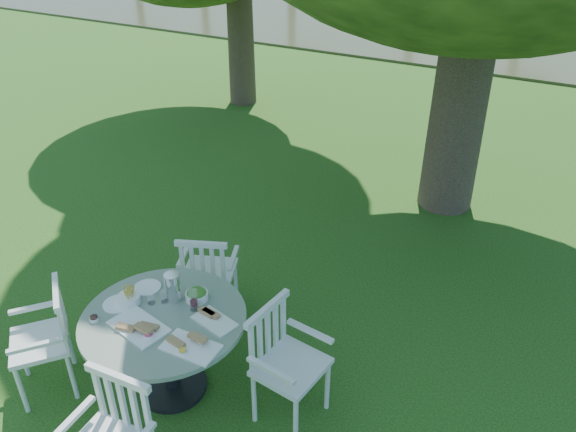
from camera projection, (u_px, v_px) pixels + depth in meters
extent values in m
plane|color=#13390B|center=(278.00, 297.00, 5.67)|extent=(140.00, 140.00, 0.00)
cylinder|color=black|center=(173.00, 386.00, 4.63)|extent=(0.56, 0.56, 0.04)
cylinder|color=black|center=(169.00, 354.00, 4.45)|extent=(0.12, 0.12, 0.68)
cylinder|color=slate|center=(163.00, 319.00, 4.27)|extent=(1.27, 1.27, 0.04)
cylinder|color=silver|center=(296.00, 423.00, 4.05)|extent=(0.04, 0.04, 0.48)
cylinder|color=silver|center=(327.00, 386.00, 4.35)|extent=(0.04, 0.04, 0.48)
cylinder|color=silver|center=(254.00, 398.00, 4.24)|extent=(0.04, 0.04, 0.48)
cylinder|color=silver|center=(287.00, 364.00, 4.54)|extent=(0.04, 0.04, 0.48)
cube|color=silver|center=(291.00, 367.00, 4.16)|extent=(0.50, 0.54, 0.04)
cube|color=silver|center=(268.00, 332.00, 4.16)|extent=(0.10, 0.49, 0.49)
cylinder|color=silver|center=(236.00, 282.00, 5.52)|extent=(0.04, 0.04, 0.46)
cylinder|color=silver|center=(195.00, 279.00, 5.56)|extent=(0.04, 0.04, 0.46)
cylinder|color=silver|center=(228.00, 305.00, 5.21)|extent=(0.04, 0.04, 0.46)
cylinder|color=silver|center=(186.00, 302.00, 5.24)|extent=(0.04, 0.04, 0.46)
cube|color=silver|center=(210.00, 271.00, 5.26)|extent=(0.60, 0.58, 0.04)
cube|color=silver|center=(203.00, 264.00, 4.97)|extent=(0.45, 0.22, 0.47)
cylinder|color=silver|center=(22.00, 354.00, 4.65)|extent=(0.04, 0.04, 0.47)
cylinder|color=silver|center=(21.00, 390.00, 4.32)|extent=(0.04, 0.04, 0.47)
cylinder|color=silver|center=(69.00, 343.00, 4.77)|extent=(0.04, 0.04, 0.47)
cylinder|color=silver|center=(72.00, 377.00, 4.44)|extent=(0.04, 0.04, 0.47)
cube|color=silver|center=(40.00, 342.00, 4.42)|extent=(0.64, 0.64, 0.04)
cube|color=silver|center=(62.00, 314.00, 4.37)|extent=(0.39, 0.33, 0.48)
cube|color=silver|center=(123.00, 403.00, 3.59)|extent=(0.49, 0.08, 0.49)
cube|color=white|center=(139.00, 327.00, 4.15)|extent=(0.49, 0.35, 0.02)
cube|color=white|center=(191.00, 347.00, 3.97)|extent=(0.41, 0.25, 0.02)
cube|color=white|center=(214.00, 321.00, 4.21)|extent=(0.37, 0.26, 0.01)
cylinder|color=white|center=(118.00, 304.00, 4.38)|extent=(0.24, 0.24, 0.01)
cylinder|color=white|center=(147.00, 287.00, 4.57)|extent=(0.22, 0.22, 0.01)
cylinder|color=white|center=(129.00, 299.00, 4.39)|extent=(0.18, 0.18, 0.07)
cylinder|color=white|center=(197.00, 296.00, 4.43)|extent=(0.18, 0.18, 0.06)
cylinder|color=silver|center=(173.00, 287.00, 4.38)|extent=(0.12, 0.12, 0.24)
cylinder|color=white|center=(193.00, 300.00, 4.29)|extent=(0.07, 0.07, 0.18)
cylinder|color=white|center=(164.00, 296.00, 4.39)|extent=(0.06, 0.06, 0.10)
cylinder|color=white|center=(151.00, 298.00, 4.37)|extent=(0.06, 0.06, 0.11)
cylinder|color=white|center=(149.00, 336.00, 4.06)|extent=(0.07, 0.07, 0.03)
cylinder|color=white|center=(183.00, 352.00, 3.92)|extent=(0.06, 0.06, 0.03)
cylinder|color=white|center=(203.00, 341.00, 4.01)|extent=(0.07, 0.07, 0.03)
cylinder|color=white|center=(94.00, 319.00, 4.22)|extent=(0.07, 0.07, 0.03)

